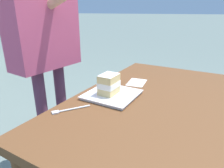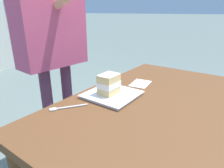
{
  "view_description": "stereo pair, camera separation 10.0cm",
  "coord_description": "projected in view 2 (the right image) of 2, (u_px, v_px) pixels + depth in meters",
  "views": [
    {
      "loc": [
        -0.9,
        -0.22,
        1.12
      ],
      "look_at": [
        -0.08,
        0.25,
        0.77
      ],
      "focal_mm": 31.84,
      "sensor_mm": 36.0,
      "label": 1
    },
    {
      "loc": [
        -0.85,
        -0.3,
        1.12
      ],
      "look_at": [
        -0.08,
        0.25,
        0.77
      ],
      "focal_mm": 31.84,
      "sensor_mm": 36.0,
      "label": 2
    }
  ],
  "objects": [
    {
      "name": "dessert_fork",
      "position": [
        66.0,
        107.0,
        0.9
      ],
      "size": [
        0.15,
        0.11,
        0.01
      ],
      "color": "silver",
      "rests_on": "patio_table"
    },
    {
      "name": "dessert_plate",
      "position": [
        112.0,
        95.0,
        1.03
      ],
      "size": [
        0.25,
        0.25,
        0.02
      ],
      "color": "white",
      "rests_on": "patio_table"
    },
    {
      "name": "patio_table",
      "position": [
        163.0,
        121.0,
        0.99
      ],
      "size": [
        1.24,
        0.85,
        0.71
      ],
      "color": "brown",
      "rests_on": "ground"
    },
    {
      "name": "paper_napkin",
      "position": [
        140.0,
        84.0,
        1.2
      ],
      "size": [
        0.16,
        0.12,
        0.0
      ],
      "color": "white",
      "rests_on": "patio_table"
    },
    {
      "name": "cake_slice",
      "position": [
        109.0,
        84.0,
        1.0
      ],
      "size": [
        0.1,
        0.09,
        0.1
      ],
      "color": "#E0C17A",
      "rests_on": "dessert_plate"
    },
    {
      "name": "diner_person",
      "position": [
        51.0,
        25.0,
        1.21
      ],
      "size": [
        0.44,
        0.56,
        1.56
      ],
      "color": "#5D3049",
      "rests_on": "ground"
    }
  ]
}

